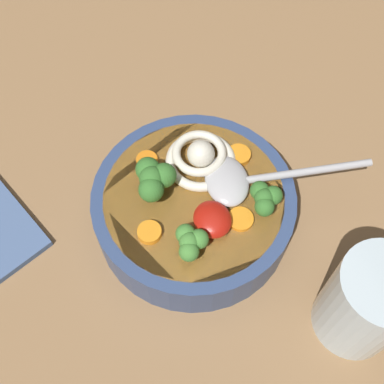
# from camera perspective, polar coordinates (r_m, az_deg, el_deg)

# --- Properties ---
(table_slab) EXTENTS (1.17, 1.17, 0.03)m
(table_slab) POSITION_cam_1_polar(r_m,az_deg,el_deg) (0.56, 2.14, -3.25)
(table_slab) COLOR #936D47
(table_slab) RESTS_ON ground
(soup_bowl) EXTENTS (0.21, 0.21, 0.05)m
(soup_bowl) POSITION_cam_1_polar(r_m,az_deg,el_deg) (0.52, -0.00, -1.42)
(soup_bowl) COLOR #334775
(soup_bowl) RESTS_ON table_slab
(noodle_pile) EXTENTS (0.08, 0.08, 0.03)m
(noodle_pile) POSITION_cam_1_polar(r_m,az_deg,el_deg) (0.51, 0.85, 3.98)
(noodle_pile) COLOR silver
(noodle_pile) RESTS_ON soup_bowl
(soup_spoon) EXTENTS (0.07, 0.18, 0.02)m
(soup_spoon) POSITION_cam_1_polar(r_m,az_deg,el_deg) (0.50, 5.71, 1.28)
(soup_spoon) COLOR #B7B7BC
(soup_spoon) RESTS_ON soup_bowl
(chili_sauce_dollop) EXTENTS (0.04, 0.04, 0.02)m
(chili_sauce_dollop) POSITION_cam_1_polar(r_m,az_deg,el_deg) (0.47, 2.37, -3.16)
(chili_sauce_dollop) COLOR #B2190F
(chili_sauce_dollop) RESTS_ON soup_bowl
(broccoli_floret_beside_chili) EXTENTS (0.04, 0.03, 0.03)m
(broccoli_floret_beside_chili) POSITION_cam_1_polar(r_m,az_deg,el_deg) (0.45, -0.17, -5.75)
(broccoli_floret_beside_chili) COLOR #7A9E60
(broccoli_floret_beside_chili) RESTS_ON soup_bowl
(broccoli_floret_center) EXTENTS (0.05, 0.04, 0.04)m
(broccoli_floret_center) POSITION_cam_1_polar(r_m,az_deg,el_deg) (0.48, -4.43, 1.57)
(broccoli_floret_center) COLOR #7A9E60
(broccoli_floret_center) RESTS_ON soup_bowl
(broccoli_floret_rear) EXTENTS (0.04, 0.03, 0.03)m
(broccoli_floret_rear) POSITION_cam_1_polar(r_m,az_deg,el_deg) (0.48, 8.43, -0.67)
(broccoli_floret_rear) COLOR #7A9E60
(broccoli_floret_rear) RESTS_ON soup_bowl
(carrot_slice_beside_noodles) EXTENTS (0.03, 0.03, 0.01)m
(carrot_slice_beside_noodles) POSITION_cam_1_polar(r_m,az_deg,el_deg) (0.52, 5.40, 4.27)
(carrot_slice_beside_noodles) COLOR orange
(carrot_slice_beside_noodles) RESTS_ON soup_bowl
(carrot_slice_near_spoon) EXTENTS (0.02, 0.02, 0.00)m
(carrot_slice_near_spoon) POSITION_cam_1_polar(r_m,az_deg,el_deg) (0.52, -5.21, 3.70)
(carrot_slice_near_spoon) COLOR orange
(carrot_slice_near_spoon) RESTS_ON soup_bowl
(carrot_slice_right) EXTENTS (0.03, 0.03, 0.00)m
(carrot_slice_right) POSITION_cam_1_polar(r_m,az_deg,el_deg) (0.48, 5.62, -3.12)
(carrot_slice_right) COLOR orange
(carrot_slice_right) RESTS_ON soup_bowl
(carrot_slice_far) EXTENTS (0.02, 0.02, 0.01)m
(carrot_slice_far) POSITION_cam_1_polar(r_m,az_deg,el_deg) (0.48, -4.92, -4.66)
(carrot_slice_far) COLOR orange
(carrot_slice_far) RESTS_ON soup_bowl
(drinking_glass) EXTENTS (0.08, 0.08, 0.11)m
(drinking_glass) POSITION_cam_1_polar(r_m,az_deg,el_deg) (0.48, 19.55, -11.97)
(drinking_glass) COLOR silver
(drinking_glass) RESTS_ON table_slab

